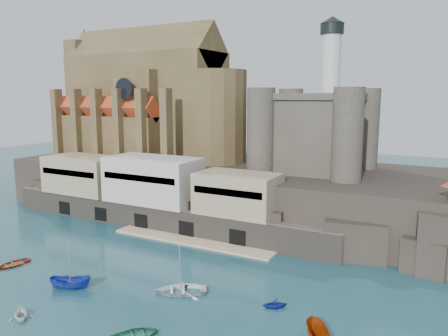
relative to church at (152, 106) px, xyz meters
name	(u,v)px	position (x,y,z in m)	size (l,w,h in m)	color
ground	(108,278)	(24.13, -41.85, -22.13)	(300.00, 300.00, 0.00)	#194653
promontory	(237,189)	(23.94, -2.48, -17.20)	(100.00, 36.00, 10.00)	black
quay	(151,194)	(13.94, -18.78, -16.06)	(70.00, 12.00, 13.05)	#63594F
church	(152,106)	(0.00, 0.00, 0.00)	(47.00, 25.93, 30.51)	brown
castle_keep	(316,128)	(40.21, -0.78, -3.81)	(21.20, 21.20, 29.30)	#413B33
boat_0	(13,265)	(8.62, -45.03, -22.13)	(3.55, 1.03, 4.97)	#B5330F
boat_1	(21,318)	(23.11, -54.56, -22.13)	(2.85, 1.74, 3.30)	white
boat_2	(71,289)	(22.17, -46.54, -22.13)	(2.05, 2.10, 5.44)	#182F99
boat_6	(180,292)	(35.28, -40.76, -22.13)	(4.71, 1.37, 6.60)	white
boat_7	(275,308)	(47.27, -38.79, -22.13)	(2.51, 1.54, 2.91)	navy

